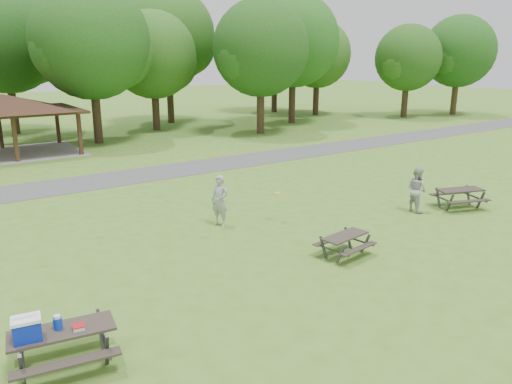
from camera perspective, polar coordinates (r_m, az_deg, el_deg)
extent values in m
plane|color=#437020|center=(14.93, 5.72, -8.80)|extent=(160.00, 160.00, 0.00)
cube|color=#454648|center=(26.57, -14.26, 1.72)|extent=(120.00, 3.20, 0.02)
cube|color=#372414|center=(32.31, -25.80, 5.38)|extent=(0.22, 0.22, 2.60)
cube|color=#341F13|center=(37.60, -27.22, 6.43)|extent=(0.22, 0.22, 2.60)
cube|color=#351F13|center=(33.08, -19.48, 6.24)|extent=(0.22, 0.22, 2.60)
cube|color=#361C13|center=(38.26, -21.73, 7.18)|extent=(0.22, 0.22, 2.60)
cube|color=black|center=(34.79, -26.84, 8.18)|extent=(8.60, 6.60, 0.16)
pyramid|color=black|center=(34.73, -26.96, 9.13)|extent=(7.01, 7.01, 1.00)
cube|color=gray|center=(35.15, -26.32, 3.89)|extent=(8.40, 6.40, 0.03)
cylinder|color=black|center=(37.15, -17.74, 8.43)|extent=(0.60, 0.60, 4.02)
sphere|color=#184714|center=(36.93, -18.40, 16.16)|extent=(8.00, 8.00, 8.00)
sphere|color=#1E4D16|center=(37.78, -15.74, 15.11)|extent=(5.20, 5.20, 5.20)
sphere|color=#1B4D16|center=(36.29, -20.72, 15.03)|extent=(4.80, 4.80, 4.80)
cylinder|color=black|center=(42.53, -11.38, 9.26)|extent=(0.60, 0.60, 3.43)
sphere|color=#214E16|center=(42.30, -11.70, 15.11)|extent=(7.00, 7.00, 7.00)
sphere|color=#1C4513|center=(43.24, -9.84, 14.27)|extent=(4.55, 4.55, 4.55)
sphere|color=#1D4313|center=(41.58, -13.37, 14.29)|extent=(4.20, 4.20, 4.20)
cylinder|color=#302115|center=(39.82, 0.52, 9.41)|extent=(0.60, 0.60, 3.78)
sphere|color=#164012|center=(39.59, 0.54, 16.13)|extent=(7.40, 7.40, 7.40)
sphere|color=#214F16|center=(40.82, 2.26, 15.07)|extent=(4.81, 4.81, 4.81)
sphere|color=#194814|center=(38.58, -1.14, 15.32)|extent=(4.44, 4.44, 4.44)
cylinder|color=black|center=(46.18, 4.14, 10.47)|extent=(0.60, 0.60, 4.20)
sphere|color=#194D16|center=(46.02, 4.27, 16.90)|extent=(8.20, 8.20, 8.20)
sphere|color=#1C4915|center=(47.42, 5.81, 15.84)|extent=(5.33, 5.33, 5.33)
sphere|color=#123F12|center=(44.84, 2.72, 16.18)|extent=(4.92, 4.92, 4.92)
cylinder|color=black|center=(52.74, 6.86, 10.68)|extent=(0.60, 0.60, 3.57)
sphere|color=#224F16|center=(52.56, 7.02, 15.40)|extent=(6.80, 6.80, 6.80)
sphere|color=#154915|center=(53.82, 8.03, 14.64)|extent=(4.42, 4.42, 4.42)
sphere|color=#1A4012|center=(51.52, 5.98, 14.86)|extent=(4.08, 4.08, 4.08)
cylinder|color=#2E2114|center=(52.63, 16.63, 10.03)|extent=(0.60, 0.60, 3.36)
sphere|color=#1A4413|center=(52.44, 16.98, 14.47)|extent=(6.40, 6.40, 6.40)
sphere|color=#1A4212|center=(53.77, 17.66, 13.74)|extent=(4.16, 4.16, 4.16)
sphere|color=#1F4F16|center=(51.33, 16.20, 13.98)|extent=(3.84, 3.84, 3.84)
cylinder|color=#302015|center=(44.00, -25.98, 8.68)|extent=(0.60, 0.60, 4.13)
sphere|color=#153F12|center=(43.82, -26.79, 15.24)|extent=(8.00, 8.00, 8.00)
sphere|color=#1C4915|center=(44.43, -24.37, 14.45)|extent=(5.20, 5.20, 5.20)
cylinder|color=#2F2214|center=(46.89, -9.77, 10.58)|extent=(0.60, 0.60, 4.55)
sphere|color=#1E4B15|center=(46.76, -10.09, 17.22)|extent=(8.40, 8.40, 8.40)
sphere|color=#184914|center=(47.84, -8.07, 16.25)|extent=(5.46, 5.46, 5.46)
sphere|color=#164012|center=(45.87, -11.92, 16.38)|extent=(5.04, 5.04, 5.04)
cylinder|color=black|center=(54.92, 2.10, 11.34)|extent=(0.60, 0.60, 4.27)
sphere|color=#1D4313|center=(54.79, 2.16, 16.70)|extent=(8.00, 8.00, 8.00)
sphere|color=#144012|center=(56.11, 3.48, 15.84)|extent=(5.20, 5.20, 5.20)
sphere|color=#1A4413|center=(53.67, 0.87, 16.09)|extent=(4.80, 4.80, 4.80)
cylinder|color=#322416|center=(56.57, 21.72, 10.09)|extent=(0.60, 0.60, 3.67)
sphere|color=#164313|center=(56.41, 22.19, 14.67)|extent=(7.20, 7.20, 7.20)
sphere|color=#1C4112|center=(57.93, 22.77, 13.89)|extent=(4.68, 4.68, 4.68)
sphere|color=#1B4B15|center=(55.10, 21.46, 14.18)|extent=(4.32, 4.32, 4.32)
cube|color=#2C2520|center=(10.98, -21.31, -14.56)|extent=(2.12, 1.11, 0.06)
cube|color=#29231E|center=(10.58, -20.81, -17.84)|extent=(2.03, 0.61, 0.04)
cube|color=#312B24|center=(11.72, -21.44, -14.43)|extent=(2.03, 0.61, 0.04)
cube|color=#444446|center=(10.83, -25.17, -17.99)|extent=(0.13, 0.43, 0.87)
cube|color=#39393C|center=(11.55, -25.25, -15.79)|extent=(0.13, 0.43, 0.87)
cube|color=#404043|center=(11.17, -25.23, -16.71)|extent=(0.33, 1.63, 0.06)
cube|color=#3C3C3E|center=(10.87, -16.66, -16.93)|extent=(0.13, 0.43, 0.87)
cube|color=#444447|center=(11.59, -17.37, -14.81)|extent=(0.13, 0.43, 0.87)
cube|color=#3C3C3E|center=(11.22, -17.04, -15.69)|extent=(0.33, 1.63, 0.06)
cube|color=#0B20AA|center=(10.77, -24.69, -14.18)|extent=(0.56, 0.45, 0.40)
cube|color=white|center=(10.67, -24.84, -13.09)|extent=(0.59, 0.48, 0.07)
cylinder|color=white|center=(10.63, -24.88, -12.72)|extent=(0.44, 0.10, 0.03)
cylinder|color=#0C36B7|center=(10.96, -21.71, -13.78)|extent=(0.21, 0.21, 0.24)
cylinder|color=white|center=(10.89, -21.79, -13.09)|extent=(0.16, 0.16, 0.06)
cube|color=silver|center=(10.85, -19.61, -14.38)|extent=(0.25, 0.25, 0.08)
cube|color=#AB131A|center=(10.82, -19.63, -14.16)|extent=(0.27, 0.27, 0.02)
cube|color=#2C2520|center=(15.83, 10.15, -4.95)|extent=(1.69, 0.85, 0.04)
cube|color=#2B231F|center=(15.63, 11.66, -6.34)|extent=(1.64, 0.44, 0.04)
cube|color=#2D2621|center=(16.23, 8.61, -5.36)|extent=(1.64, 0.44, 0.04)
cube|color=#454547|center=(15.30, 9.67, -6.99)|extent=(0.10, 0.34, 0.70)
cube|color=#3B3B3D|center=(15.68, 7.71, -6.33)|extent=(0.10, 0.34, 0.70)
cube|color=#3F3F41|center=(15.48, 8.68, -6.57)|extent=(0.23, 1.31, 0.04)
cube|color=#474749|center=(16.24, 12.39, -5.78)|extent=(0.10, 0.34, 0.70)
cube|color=#3B3B3D|center=(16.60, 10.49, -5.19)|extent=(0.10, 0.34, 0.70)
cube|color=#3D3D3F|center=(16.41, 11.44, -5.40)|extent=(0.23, 1.31, 0.04)
cube|color=black|center=(22.02, 22.31, 0.23)|extent=(2.02, 1.34, 0.05)
cube|color=black|center=(21.63, 23.20, -0.98)|extent=(1.86, 0.89, 0.04)
cube|color=black|center=(22.57, 21.30, -0.13)|extent=(1.86, 0.89, 0.04)
cube|color=#444447|center=(21.39, 21.28, -1.15)|extent=(0.19, 0.39, 0.82)
cube|color=#444447|center=(22.00, 20.10, -0.59)|extent=(0.19, 0.39, 0.82)
cube|color=#404143|center=(21.68, 20.69, -0.79)|extent=(0.58, 1.46, 0.05)
cube|color=#434346|center=(22.26, 24.29, -0.85)|extent=(0.19, 0.39, 0.82)
cube|color=#47474A|center=(22.85, 23.08, -0.32)|extent=(0.19, 0.39, 0.82)
cube|color=#3B3B3D|center=(22.54, 23.68, -0.51)|extent=(0.58, 1.46, 0.05)
cylinder|color=gold|center=(18.64, 2.46, -0.09)|extent=(0.29, 0.29, 0.02)
imported|color=#99999C|center=(18.26, -4.16, -1.01)|extent=(0.69, 0.82, 1.89)
imported|color=#A8A8AB|center=(20.90, 17.88, 0.26)|extent=(0.79, 0.95, 1.80)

